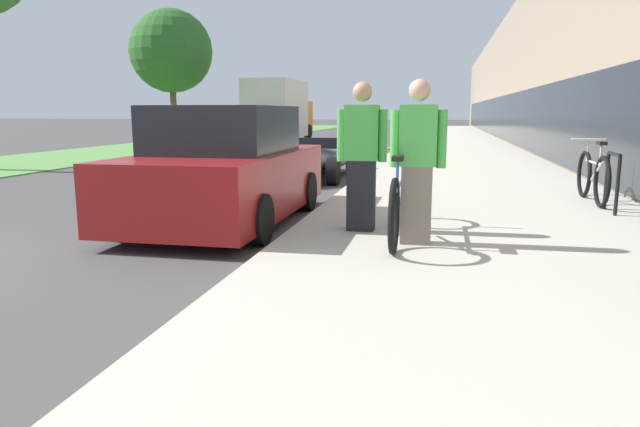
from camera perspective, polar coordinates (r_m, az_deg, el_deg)
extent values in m
cube|color=#BCB5A5|center=(25.09, 13.46, 6.51)|extent=(4.79, 70.00, 0.12)
cube|color=gray|center=(34.06, 26.27, 12.00)|extent=(10.00, 70.00, 6.49)
cube|color=#1E2328|center=(33.19, 17.57, 9.19)|extent=(0.10, 63.00, 2.20)
cube|color=#5B9347|center=(31.61, -11.22, 7.20)|extent=(4.81, 70.00, 0.03)
torus|color=black|center=(7.34, 8.49, 2.06)|extent=(0.06, 0.77, 0.77)
torus|color=black|center=(5.67, 7.41, -0.27)|extent=(0.06, 0.77, 0.77)
cylinder|color=#2D56A8|center=(6.47, 8.07, 3.07)|extent=(0.04, 1.44, 0.04)
cylinder|color=#2D56A8|center=(6.15, 7.82, 1.69)|extent=(0.04, 0.86, 0.35)
cylinder|color=#2D56A8|center=(5.92, 7.74, 3.97)|extent=(0.03, 0.03, 0.32)
cube|color=black|center=(5.90, 7.78, 5.50)|extent=(0.11, 0.22, 0.05)
cylinder|color=#2D56A8|center=(7.16, 8.50, 5.08)|extent=(0.03, 0.03, 0.33)
cylinder|color=silver|center=(7.15, 8.54, 6.41)|extent=(0.52, 0.03, 0.03)
cube|color=#756B5B|center=(6.19, 9.60, 0.85)|extent=(0.32, 0.23, 0.83)
cube|color=#4CB74C|center=(6.12, 9.81, 7.68)|extent=(0.39, 0.23, 0.64)
cylinder|color=#4CB74C|center=(6.13, 7.49, 7.44)|extent=(0.10, 0.10, 0.60)
cylinder|color=#4CB74C|center=(6.11, 12.11, 7.29)|extent=(0.10, 0.10, 0.60)
sphere|color=tan|center=(6.12, 9.94, 12.06)|extent=(0.23, 0.23, 0.23)
cube|color=black|center=(6.81, 4.14, 1.82)|extent=(0.32, 0.23, 0.84)
cube|color=#4CB74C|center=(6.74, 4.22, 8.06)|extent=(0.39, 0.23, 0.64)
cylinder|color=#4CB74C|center=(6.78, 2.13, 7.81)|extent=(0.10, 0.10, 0.61)
cylinder|color=#4CB74C|center=(6.71, 6.32, 7.73)|extent=(0.10, 0.10, 0.61)
sphere|color=tan|center=(6.74, 4.27, 12.05)|extent=(0.23, 0.23, 0.23)
cylinder|color=black|center=(8.74, 27.61, 2.47)|extent=(0.05, 0.05, 0.82)
cylinder|color=black|center=(9.26, 26.72, 2.91)|extent=(0.05, 0.05, 0.82)
cylinder|color=black|center=(8.96, 27.36, 5.30)|extent=(0.05, 0.55, 0.05)
torus|color=black|center=(10.41, 24.91, 3.60)|extent=(0.06, 0.77, 0.77)
torus|color=black|center=(9.35, 26.37, 2.86)|extent=(0.06, 0.77, 0.77)
cylinder|color=#B7BCC1|center=(9.86, 25.71, 4.60)|extent=(0.04, 0.93, 0.04)
cylinder|color=#B7BCC1|center=(9.66, 25.96, 3.83)|extent=(0.04, 0.56, 0.35)
cylinder|color=#B7BCC1|center=(9.51, 26.27, 5.36)|extent=(0.03, 0.03, 0.32)
cube|color=black|center=(9.50, 26.34, 6.32)|extent=(0.11, 0.22, 0.05)
cylinder|color=#B7BCC1|center=(10.29, 25.19, 5.78)|extent=(0.03, 0.03, 0.34)
cylinder|color=silver|center=(10.28, 25.26, 6.71)|extent=(0.52, 0.03, 0.03)
cube|color=maroon|center=(7.98, -9.41, 3.10)|extent=(1.85, 4.03, 0.83)
cube|color=#1E2328|center=(7.93, -9.56, 8.31)|extent=(1.59, 2.01, 0.62)
cylinder|color=black|center=(9.45, -11.55, 2.49)|extent=(0.22, 0.60, 0.60)
cylinder|color=black|center=(8.91, -1.38, 2.23)|extent=(0.22, 0.60, 0.60)
cylinder|color=black|center=(7.32, -19.06, -0.05)|extent=(0.22, 0.60, 0.60)
cylinder|color=black|center=(6.61, -6.21, -0.59)|extent=(0.22, 0.60, 0.60)
ellipsoid|color=black|center=(13.39, -1.10, 5.30)|extent=(1.74, 4.39, 0.52)
cube|color=#1E2328|center=(13.90, -0.60, 7.06)|extent=(1.22, 0.04, 0.26)
cylinder|color=black|center=(14.83, -3.07, 5.38)|extent=(0.22, 0.60, 0.60)
cylinder|color=black|center=(14.49, 3.19, 5.27)|extent=(0.22, 0.60, 0.60)
cylinder|color=black|center=(12.40, -6.12, 4.41)|extent=(0.22, 0.60, 0.60)
cylinder|color=black|center=(12.00, 1.33, 4.27)|extent=(0.22, 0.60, 0.60)
cube|color=orange|center=(32.91, -2.83, 9.50)|extent=(2.09, 1.57, 1.87)
cube|color=silver|center=(29.87, -4.40, 10.38)|extent=(2.27, 4.72, 2.88)
cylinder|color=black|center=(32.81, -4.77, 8.16)|extent=(0.28, 0.84, 0.84)
cylinder|color=black|center=(32.28, -1.21, 8.17)|extent=(0.28, 0.84, 0.84)
cylinder|color=black|center=(29.30, -6.85, 7.90)|extent=(0.28, 0.84, 0.84)
cylinder|color=black|center=(28.71, -2.90, 7.91)|extent=(0.28, 0.84, 0.84)
cylinder|color=brown|center=(27.11, -14.40, 9.68)|extent=(0.28, 0.28, 2.92)
sphere|color=#285B23|center=(27.25, -14.66, 15.45)|extent=(3.66, 3.66, 3.66)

